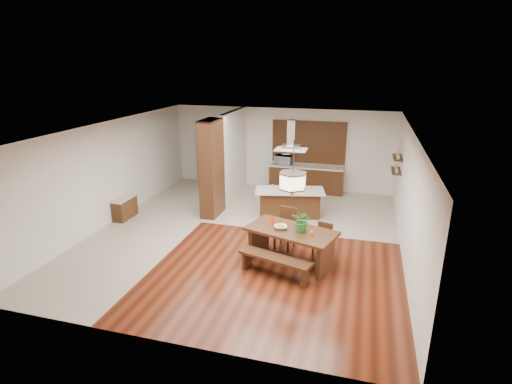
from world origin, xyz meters
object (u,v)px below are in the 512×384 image
(dining_bench, at_px, (275,266))
(island_cup, at_px, (302,190))
(dining_chair_left, at_px, (285,229))
(fruit_bowl, at_px, (281,227))
(range_hood, at_px, (291,135))
(microwave, at_px, (284,160))
(dining_chair_right, at_px, (322,241))
(pendant_lantern, at_px, (293,170))
(dining_table, at_px, (291,238))
(hallway_console, at_px, (125,208))
(kitchen_island, at_px, (290,202))
(foliage_plant, at_px, (302,221))

(dining_bench, distance_m, island_cup, 3.56)
(dining_chair_left, bearing_deg, fruit_bowl, -73.04)
(range_hood, xyz_separation_m, microwave, (-0.71, 2.46, -1.35))
(dining_chair_left, relative_size, range_hood, 1.14)
(dining_chair_right, relative_size, pendant_lantern, 0.65)
(dining_table, height_order, fruit_bowl, fruit_bowl)
(hallway_console, height_order, dining_chair_right, dining_chair_right)
(kitchen_island, bearing_deg, hallway_console, -174.86)
(range_hood, bearing_deg, kitchen_island, -90.00)
(dining_chair_left, relative_size, island_cup, 9.22)
(fruit_bowl, height_order, range_hood, range_hood)
(dining_table, bearing_deg, foliage_plant, -8.54)
(dining_bench, height_order, kitchen_island, kitchen_island)
(island_cup, distance_m, microwave, 2.80)
(foliage_plant, bearing_deg, dining_table, 171.46)
(dining_table, distance_m, dining_chair_left, 0.80)
(dining_bench, distance_m, foliage_plant, 1.18)
(range_hood, xyz_separation_m, island_cup, (0.37, -0.10, -1.58))
(pendant_lantern, relative_size, foliage_plant, 2.57)
(pendant_lantern, relative_size, range_hood, 1.46)
(foliage_plant, relative_size, kitchen_island, 0.23)
(foliage_plant, xyz_separation_m, kitchen_island, (-0.84, 2.95, -0.66))
(dining_chair_right, height_order, microwave, microwave)
(pendant_lantern, bearing_deg, island_cup, 94.50)
(pendant_lantern, xyz_separation_m, fruit_bowl, (-0.24, -0.01, -1.37))
(dining_bench, bearing_deg, island_cup, 90.06)
(microwave, bearing_deg, dining_chair_right, -59.65)
(foliage_plant, distance_m, fruit_bowl, 0.54)
(dining_chair_right, xyz_separation_m, pendant_lantern, (-0.66, -0.43, 1.82))
(hallway_console, distance_m, fruit_bowl, 5.26)
(kitchen_island, bearing_deg, dining_table, -91.17)
(fruit_bowl, bearing_deg, dining_chair_right, 26.23)
(dining_chair_left, bearing_deg, kitchen_island, 110.84)
(dining_bench, distance_m, kitchen_island, 3.63)
(range_hood, distance_m, microwave, 2.90)
(fruit_bowl, bearing_deg, island_cup, 89.52)
(pendant_lantern, height_order, range_hood, same)
(dining_bench, bearing_deg, dining_chair_left, 93.11)
(pendant_lantern, distance_m, fruit_bowl, 1.39)
(kitchen_island, height_order, microwave, microwave)
(dining_table, xyz_separation_m, fruit_bowl, (-0.24, -0.01, 0.26))
(dining_chair_left, height_order, pendant_lantern, pendant_lantern)
(fruit_bowl, xyz_separation_m, kitchen_island, (-0.35, 2.92, -0.44))
(foliage_plant, bearing_deg, dining_chair_left, 125.26)
(fruit_bowl, bearing_deg, pendant_lantern, 2.85)
(foliage_plant, distance_m, kitchen_island, 3.14)
(fruit_bowl, relative_size, range_hood, 0.33)
(island_cup, bearing_deg, pendant_lantern, -85.50)
(dining_chair_right, relative_size, range_hood, 0.94)
(hallway_console, bearing_deg, island_cup, 15.50)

